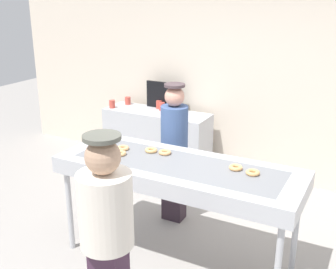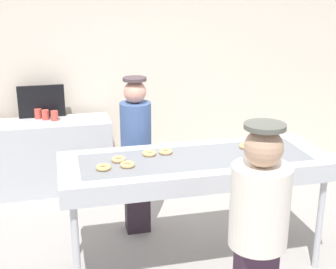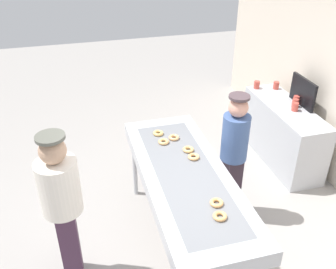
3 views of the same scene
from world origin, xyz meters
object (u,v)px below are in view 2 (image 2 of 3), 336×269
Objects in this scene: glazed_donut_5 at (166,151)px; paper_cup_2 at (54,116)px; glazed_donut_0 at (246,146)px; glazed_donut_4 at (103,167)px; glazed_donut_1 at (265,146)px; menu_display at (41,101)px; glazed_donut_3 at (149,153)px; prep_counter at (46,157)px; worker_baker at (136,149)px; paper_cup_1 at (38,114)px; glazed_donut_2 at (128,165)px; customer_waiting at (258,230)px; glazed_donut_6 at (119,159)px; paper_cup_3 at (45,115)px; fryer_conveyor at (195,167)px.

paper_cup_2 is at bearing 117.75° from glazed_donut_5.
glazed_donut_4 is (-1.31, -0.21, 0.00)m from glazed_donut_0.
glazed_donut_1 is 2.85m from menu_display.
glazed_donut_3 reaches higher than prep_counter.
worker_baker reaches higher than paper_cup_2.
worker_baker is 1.69m from paper_cup_1.
customer_waiting is at bearing -60.05° from glazed_donut_2.
worker_baker is (-0.02, 0.55, -0.16)m from glazed_donut_3.
glazed_donut_1 and glazed_donut_4 have the same top height.
glazed_donut_1 is 0.08× the size of worker_baker.
glazed_donut_1 is 2.77m from prep_counter.
glazed_donut_0 is 1.09m from worker_baker.
menu_display reaches higher than paper_cup_2.
glazed_donut_3 is at bearing 97.92° from customer_waiting.
menu_display is (-1.08, 1.97, 0.03)m from glazed_donut_5.
glazed_donut_6 is at bearing -70.54° from prep_counter.
glazed_donut_5 is at bearing 31.43° from glazed_donut_2.
glazed_donut_1 is 0.07× the size of customer_waiting.
glazed_donut_4 is 0.07× the size of customer_waiting.
glazed_donut_4 is at bearing -75.44° from paper_cup_1.
glazed_donut_0 is at bearing -46.35° from paper_cup_1.
customer_waiting reaches higher than glazed_donut_4.
paper_cup_2 and paper_cup_3 have the same top height.
worker_baker reaches higher than fryer_conveyor.
glazed_donut_0 is 0.22× the size of menu_display.
customer_waiting reaches higher than glazed_donut_3.
paper_cup_3 is (-0.67, 2.08, -0.11)m from glazed_donut_2.
glazed_donut_4 is 0.22× the size of menu_display.
glazed_donut_5 is at bearing 4.27° from glazed_donut_3.
customer_waiting reaches higher than paper_cup_3.
menu_display is (0.00, 0.21, 0.64)m from prep_counter.
prep_counter is at bearing 135.39° from glazed_donut_0.
glazed_donut_3 is 0.08× the size of worker_baker.
glazed_donut_2 is 1.04× the size of paper_cup_1.
glazed_donut_2 and glazed_donut_3 have the same top height.
paper_cup_3 is at bearing -39.12° from paper_cup_1.
glazed_donut_1 reaches higher than fryer_conveyor.
fryer_conveyor is 19.78× the size of paper_cup_2.
glazed_donut_3 and glazed_donut_6 have the same top height.
glazed_donut_2 reaches higher than prep_counter.
glazed_donut_0 reaches higher than paper_cup_1.
glazed_donut_6 is at bearing -74.74° from paper_cup_2.
customer_waiting is at bearing -115.92° from glazed_donut_1.
glazed_donut_5 reaches higher than fryer_conveyor.
glazed_donut_0 is at bearing 163.30° from worker_baker.
fryer_conveyor is at bearing -59.14° from paper_cup_2.
worker_baker is at bearing 93.66° from customer_waiting.
customer_waiting is 14.42× the size of paper_cup_1.
paper_cup_1 is (-0.76, 2.15, -0.11)m from glazed_donut_2.
glazed_donut_1 is 1.04× the size of paper_cup_2.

